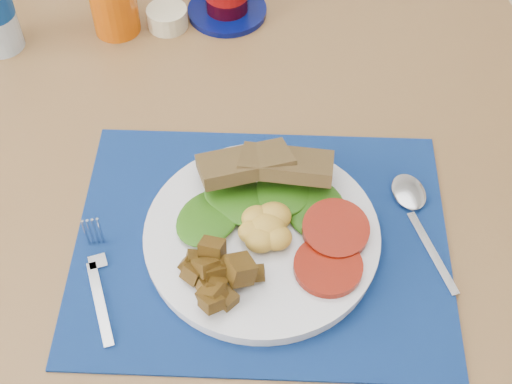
% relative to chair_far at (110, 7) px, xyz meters
% --- Properties ---
extents(table, '(1.40, 0.90, 0.75)m').
position_rel_chair_far_xyz_m(table, '(-0.02, -0.61, 0.10)').
color(table, brown).
rests_on(table, ground).
extents(chair_far, '(0.48, 0.46, 1.11)m').
position_rel_chair_far_xyz_m(chair_far, '(0.00, 0.00, 0.00)').
color(chair_far, brown).
rests_on(chair_far, ground).
extents(placemat, '(0.54, 0.46, 0.00)m').
position_rel_chair_far_xyz_m(placemat, '(0.18, -0.76, 0.19)').
color(placemat, black).
rests_on(placemat, table).
extents(breakfast_plate, '(0.29, 0.29, 0.07)m').
position_rel_chair_far_xyz_m(breakfast_plate, '(0.17, -0.77, 0.21)').
color(breakfast_plate, silver).
rests_on(breakfast_plate, placemat).
extents(fork, '(0.03, 0.17, 0.00)m').
position_rel_chair_far_xyz_m(fork, '(-0.03, -0.78, 0.19)').
color(fork, '#B2B5BA').
rests_on(fork, placemat).
extents(spoon, '(0.04, 0.19, 0.01)m').
position_rel_chair_far_xyz_m(spoon, '(0.38, -0.76, 0.19)').
color(spoon, '#B2B5BA').
rests_on(spoon, placemat).
extents(juice_glass, '(0.07, 0.07, 0.10)m').
position_rel_chair_far_xyz_m(juice_glass, '(0.03, -0.31, 0.24)').
color(juice_glass, '#C34C05').
rests_on(juice_glass, table).
extents(ramekin, '(0.07, 0.07, 0.03)m').
position_rel_chair_far_xyz_m(ramekin, '(0.11, -0.32, 0.20)').
color(ramekin, beige).
rests_on(ramekin, table).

